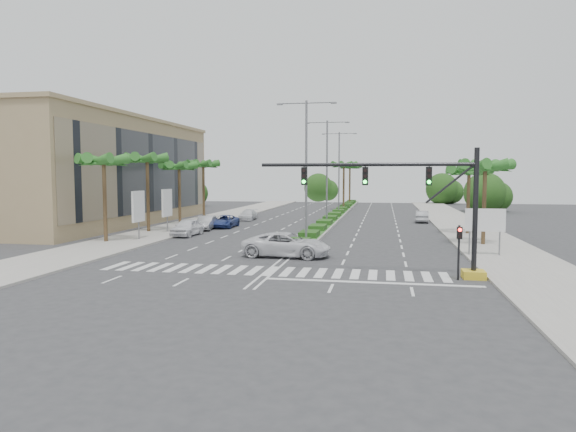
{
  "coord_description": "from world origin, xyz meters",
  "views": [
    {
      "loc": [
        6.58,
        -29.42,
        5.68
      ],
      "look_at": [
        0.3,
        3.96,
        3.0
      ],
      "focal_mm": 32.0,
      "sensor_mm": 36.0,
      "label": 1
    }
  ],
  "objects_px": {
    "car_parked_d": "(248,215)",
    "car_crossing": "(287,245)",
    "car_parked_a": "(187,227)",
    "car_right": "(422,217)",
    "car_parked_b": "(206,223)",
    "car_parked_c": "(225,221)"
  },
  "relations": [
    {
      "from": "car_parked_b",
      "to": "car_parked_d",
      "type": "height_order",
      "value": "car_parked_b"
    },
    {
      "from": "car_parked_c",
      "to": "car_crossing",
      "type": "relative_size",
      "value": 0.79
    },
    {
      "from": "car_parked_b",
      "to": "car_right",
      "type": "bearing_deg",
      "value": 22.46
    },
    {
      "from": "car_parked_d",
      "to": "car_right",
      "type": "relative_size",
      "value": 1.05
    },
    {
      "from": "car_parked_c",
      "to": "car_right",
      "type": "xyz_separation_m",
      "value": [
        21.71,
        10.51,
        0.03
      ]
    },
    {
      "from": "car_parked_c",
      "to": "car_crossing",
      "type": "distance_m",
      "value": 21.44
    },
    {
      "from": "car_crossing",
      "to": "car_parked_a",
      "type": "bearing_deg",
      "value": 51.01
    },
    {
      "from": "car_parked_a",
      "to": "car_crossing",
      "type": "xyz_separation_m",
      "value": [
        11.6,
        -10.59,
        0.05
      ]
    },
    {
      "from": "car_parked_b",
      "to": "car_parked_d",
      "type": "relative_size",
      "value": 0.99
    },
    {
      "from": "car_parked_a",
      "to": "car_parked_d",
      "type": "distance_m",
      "value": 17.87
    },
    {
      "from": "car_parked_b",
      "to": "car_parked_c",
      "type": "distance_m",
      "value": 2.86
    },
    {
      "from": "car_parked_a",
      "to": "car_parked_c",
      "type": "xyz_separation_m",
      "value": [
        1.12,
        8.11,
        -0.13
      ]
    },
    {
      "from": "car_crossing",
      "to": "car_parked_c",
      "type": "bearing_deg",
      "value": 32.67
    },
    {
      "from": "car_parked_a",
      "to": "car_crossing",
      "type": "height_order",
      "value": "car_crossing"
    },
    {
      "from": "car_parked_d",
      "to": "car_right",
      "type": "xyz_separation_m",
      "value": [
        21.71,
        0.78,
        0.05
      ]
    },
    {
      "from": "car_parked_d",
      "to": "car_right",
      "type": "distance_m",
      "value": 21.72
    },
    {
      "from": "car_parked_d",
      "to": "car_crossing",
      "type": "height_order",
      "value": "car_crossing"
    },
    {
      "from": "car_parked_b",
      "to": "car_parked_d",
      "type": "distance_m",
      "value": 12.37
    },
    {
      "from": "car_right",
      "to": "car_parked_d",
      "type": "bearing_deg",
      "value": 5.51
    },
    {
      "from": "car_crossing",
      "to": "car_right",
      "type": "distance_m",
      "value": 31.29
    },
    {
      "from": "car_parked_b",
      "to": "car_right",
      "type": "xyz_separation_m",
      "value": [
        22.94,
        13.09,
        -0.03
      ]
    },
    {
      "from": "car_parked_b",
      "to": "car_crossing",
      "type": "xyz_separation_m",
      "value": [
        11.71,
        -16.12,
        0.12
      ]
    }
  ]
}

